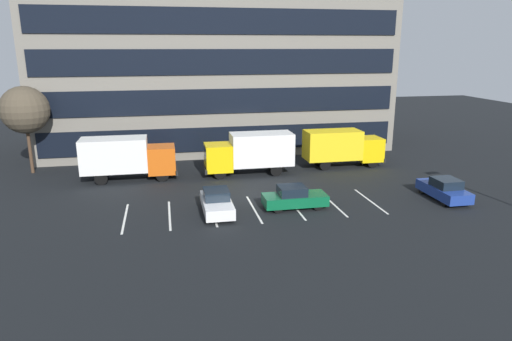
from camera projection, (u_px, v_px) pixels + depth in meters
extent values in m
plane|color=black|center=(246.00, 195.00, 33.81)|extent=(120.00, 120.00, 0.00)
cube|color=slate|center=(215.00, 62.00, 48.47)|extent=(35.27, 13.00, 18.00)
cube|color=black|center=(225.00, 139.00, 44.11)|extent=(33.86, 0.16, 2.30)
cube|color=black|center=(224.00, 101.00, 43.16)|extent=(33.86, 0.16, 2.30)
cube|color=black|center=(223.00, 62.00, 42.22)|extent=(33.86, 0.16, 2.30)
cube|color=black|center=(223.00, 21.00, 41.27)|extent=(33.86, 0.16, 2.30)
cube|color=silver|center=(125.00, 218.00, 29.20)|extent=(0.14, 5.40, 0.01)
cube|color=silver|center=(170.00, 215.00, 29.73)|extent=(0.14, 5.40, 0.01)
cube|color=silver|center=(213.00, 212.00, 30.27)|extent=(0.14, 5.40, 0.01)
cube|color=silver|center=(254.00, 209.00, 30.80)|extent=(0.14, 5.40, 0.01)
cube|color=silver|center=(294.00, 206.00, 31.33)|extent=(0.14, 5.40, 0.01)
cube|color=silver|center=(333.00, 204.00, 31.87)|extent=(0.14, 5.40, 0.01)
cube|color=silver|center=(370.00, 201.00, 32.40)|extent=(0.14, 5.40, 0.01)
cube|color=yellow|center=(369.00, 149.00, 41.85)|extent=(2.10, 2.29, 2.10)
cube|color=black|center=(379.00, 144.00, 41.93)|extent=(0.06, 1.92, 0.92)
cube|color=yellow|center=(332.00, 145.00, 41.04)|extent=(4.96, 2.38, 2.57)
cube|color=black|center=(379.00, 158.00, 42.29)|extent=(0.19, 2.29, 0.38)
cylinder|color=black|center=(363.00, 157.00, 43.05)|extent=(0.95, 0.29, 0.95)
cylinder|color=black|center=(373.00, 162.00, 41.19)|extent=(0.95, 0.29, 0.95)
cylinder|color=black|center=(318.00, 160.00, 42.19)|extent=(0.95, 0.29, 0.95)
cylinder|color=black|center=(325.00, 165.00, 40.33)|extent=(0.95, 0.29, 0.95)
cube|color=#D85914|center=(162.00, 159.00, 37.67)|extent=(2.20, 2.40, 2.20)
cube|color=black|center=(175.00, 153.00, 37.76)|extent=(0.06, 2.02, 0.97)
cube|color=white|center=(114.00, 155.00, 36.82)|extent=(5.20, 2.50, 2.70)
cube|color=black|center=(176.00, 170.00, 38.14)|extent=(0.20, 2.40, 0.40)
cylinder|color=black|center=(162.00, 169.00, 38.94)|extent=(1.00, 0.30, 1.00)
cylinder|color=black|center=(162.00, 175.00, 36.99)|extent=(1.00, 0.30, 1.00)
cylinder|color=black|center=(104.00, 172.00, 38.03)|extent=(1.00, 0.30, 1.00)
cylinder|color=black|center=(101.00, 179.00, 36.08)|extent=(1.00, 0.30, 1.00)
cube|color=yellow|center=(218.00, 157.00, 38.34)|extent=(2.20, 2.40, 2.20)
cube|color=black|center=(205.00, 153.00, 38.01)|extent=(0.06, 2.02, 0.97)
cube|color=white|center=(262.00, 149.00, 38.90)|extent=(5.21, 2.50, 2.70)
cube|color=black|center=(205.00, 169.00, 38.37)|extent=(0.20, 2.40, 0.40)
cylinder|color=black|center=(220.00, 173.00, 37.65)|extent=(1.00, 0.30, 1.00)
cylinder|color=black|center=(217.00, 167.00, 39.60)|extent=(1.00, 0.30, 1.00)
cylinder|color=black|center=(276.00, 170.00, 38.56)|extent=(1.00, 0.30, 1.00)
cylinder|color=black|center=(271.00, 164.00, 40.51)|extent=(1.00, 0.30, 1.00)
cube|color=white|center=(217.00, 205.00, 29.87)|extent=(1.83, 4.37, 0.71)
cube|color=black|center=(216.00, 194.00, 29.90)|extent=(1.61, 1.84, 0.61)
cylinder|color=black|center=(232.00, 216.00, 28.77)|extent=(0.22, 0.61, 0.61)
cylinder|color=black|center=(207.00, 217.00, 28.47)|extent=(0.22, 0.61, 0.61)
cylinder|color=black|center=(226.00, 201.00, 31.42)|extent=(0.22, 0.61, 0.61)
cylinder|color=black|center=(203.00, 203.00, 31.12)|extent=(0.22, 0.61, 0.61)
cube|color=navy|center=(443.00, 191.00, 32.69)|extent=(1.84, 4.39, 0.71)
cube|color=black|center=(446.00, 183.00, 32.31)|extent=(1.62, 1.84, 0.61)
cylinder|color=black|center=(422.00, 190.00, 33.94)|extent=(0.22, 0.61, 0.61)
cylinder|color=black|center=(442.00, 188.00, 34.25)|extent=(0.22, 0.61, 0.61)
cylinder|color=black|center=(444.00, 202.00, 31.28)|extent=(0.22, 0.61, 0.61)
cylinder|color=black|center=(465.00, 200.00, 31.59)|extent=(0.22, 0.61, 0.61)
cube|color=#0C5933|center=(295.00, 200.00, 30.91)|extent=(4.29, 1.80, 0.70)
cube|color=black|center=(292.00, 191.00, 30.70)|extent=(1.80, 1.58, 0.60)
cylinder|color=black|center=(311.00, 199.00, 31.98)|extent=(0.60, 0.22, 0.60)
cylinder|color=black|center=(318.00, 206.00, 30.51)|extent=(0.60, 0.22, 0.60)
cylinder|color=black|center=(272.00, 201.00, 31.46)|extent=(0.60, 0.22, 0.60)
cylinder|color=black|center=(278.00, 209.00, 29.99)|extent=(0.60, 0.22, 0.60)
cylinder|color=#473323|center=(30.00, 151.00, 39.13)|extent=(0.28, 0.28, 3.89)
sphere|color=#4C4233|center=(25.00, 110.00, 38.21)|extent=(3.96, 3.96, 3.96)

